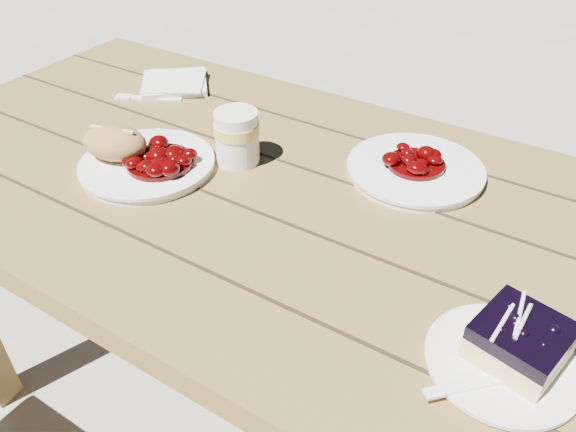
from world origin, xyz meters
The scene contains 12 objects.
picnic_table centered at (0.00, 0.00, 0.59)m, with size 2.00×1.55×0.75m.
main_plate centered at (-0.43, -0.08, 0.76)m, with size 0.25×0.25×0.02m, color white.
goulash_stew centered at (-0.40, -0.07, 0.79)m, with size 0.12×0.12×0.04m, color #3E0202, non-canonical shape.
bread_roll centered at (-0.48, -0.10, 0.80)m, with size 0.12×0.08×0.06m, color #A97341.
dessert_plate centered at (0.26, -0.18, 0.76)m, with size 0.18×0.18×0.01m, color white.
blueberry_cake centered at (0.27, -0.17, 0.79)m, with size 0.12×0.12×0.06m.
fork_dessert centered at (0.24, -0.24, 0.76)m, with size 0.03×0.16×0.01m, color white, non-canonical shape.
napkin_stack centered at (-0.63, 0.23, 0.76)m, with size 0.15×0.15×0.01m, color white.
fork_table centered at (-0.62, 0.15, 0.75)m, with size 0.03×0.16×0.01m, color white, non-canonical shape.
second_plate centered at (0.01, 0.17, 0.76)m, with size 0.25×0.25×0.02m, color white.
second_stew centered at (0.01, 0.17, 0.79)m, with size 0.11×0.11×0.04m, color #3E0202, non-canonical shape.
second_cup centered at (-0.30, 0.04, 0.80)m, with size 0.08×0.08×0.10m, color white.
Camera 1 is at (0.27, -0.70, 1.32)m, focal length 35.00 mm.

